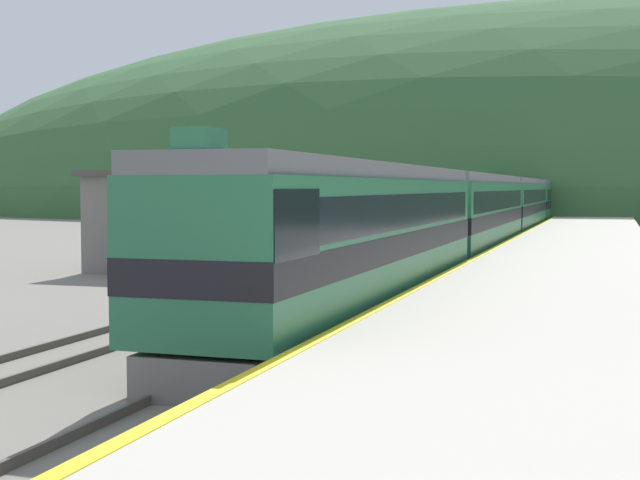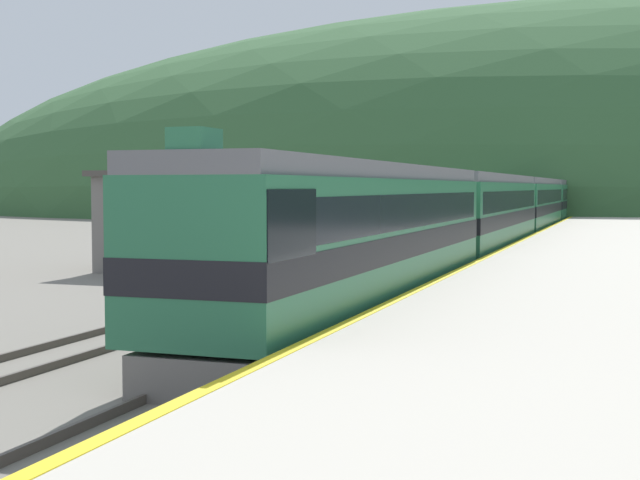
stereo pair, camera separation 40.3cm
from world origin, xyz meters
The scene contains 10 objects.
track_main centered at (0.00, 70.00, 0.08)m, with size 1.52×180.00×0.16m.
track_siding centered at (-4.52, 70.00, 0.08)m, with size 1.52×180.00×0.16m.
platform centered at (4.89, 50.00, 0.51)m, with size 6.39×140.00×1.04m.
distant_hills centered at (0.00, 127.75, 0.00)m, with size 195.48×87.97×53.93m.
station_shed centered at (-11.21, 39.83, 2.12)m, with size 6.44×5.61×4.21m.
express_train_lead_car centered at (0.00, 28.05, 2.26)m, with size 2.93×19.37×4.49m.
carriage_second centered at (0.00, 48.43, 2.24)m, with size 2.92×19.17×4.13m.
carriage_third centered at (0.00, 68.48, 2.24)m, with size 2.92×19.17×4.13m.
carriage_fourth centered at (0.00, 88.53, 2.24)m, with size 2.92×19.17×4.13m.
siding_train centered at (-4.52, 70.80, 1.81)m, with size 2.90×47.21×3.49m.
Camera 2 is at (6.75, 6.04, 3.53)m, focal length 50.00 mm.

